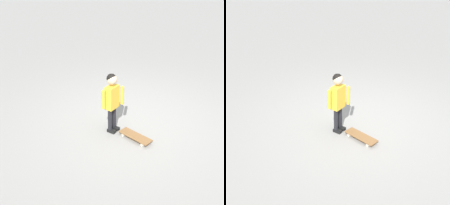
# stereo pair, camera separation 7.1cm
# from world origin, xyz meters

# --- Properties ---
(ground_plane) EXTENTS (50.00, 50.00, 0.00)m
(ground_plane) POSITION_xyz_m (0.00, 0.00, 0.00)
(ground_plane) COLOR gray
(child_person) EXTENTS (0.37, 0.28, 1.06)m
(child_person) POSITION_xyz_m (-0.41, -0.32, 0.66)
(child_person) COLOR black
(child_person) RESTS_ON ground
(skateboard) EXTENTS (0.55, 0.54, 0.07)m
(skateboard) POSITION_xyz_m (-0.03, -0.60, 0.06)
(skateboard) COLOR olive
(skateboard) RESTS_ON ground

